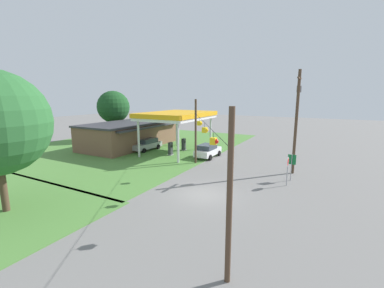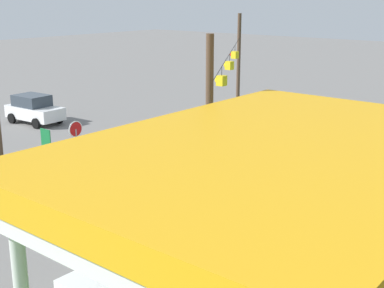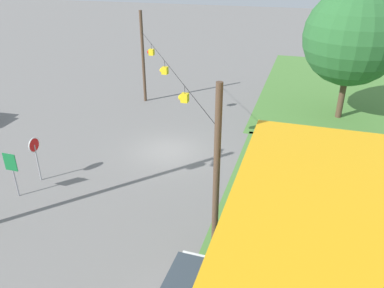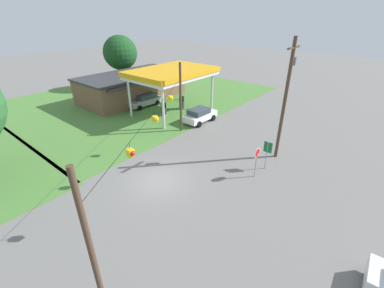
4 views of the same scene
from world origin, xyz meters
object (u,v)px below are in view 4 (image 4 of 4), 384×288
Objects in this scene: fuel_pump_near at (164,110)px; stop_sign_roadside at (257,156)px; route_sign at (267,150)px; fuel_pump_far at (182,103)px; utility_pole_main at (286,95)px; tree_behind_station at (120,53)px; car_at_pumps_rear at (145,100)px; gas_station_store at (133,86)px; car_at_pumps_front at (200,115)px; gas_station_canopy at (172,73)px.

fuel_pump_near is 0.68× the size of stop_sign_roadside.
fuel_pump_far is at bearing 66.63° from route_sign.
utility_pole_main is (-0.66, -14.93, 4.77)m from fuel_pump_near.
tree_behind_station reaches higher than fuel_pump_far.
fuel_pump_near is 0.34× the size of car_at_pumps_rear.
car_at_pumps_rear is at bearing 78.12° from route_sign.
car_at_pumps_rear is at bearing 85.18° from utility_pole_main.
gas_station_store is 1.51× the size of utility_pole_main.
car_at_pumps_front is 20.55m from tree_behind_station.
gas_station_store reaches higher than stop_sign_roadside.
gas_station_store is 6.04× the size of stop_sign_roadside.
fuel_pump_near is at bearing 81.12° from car_at_pumps_rear.
utility_pole_main reaches higher than route_sign.
car_at_pumps_front is 1.73× the size of stop_sign_roadside.
car_at_pumps_front is 0.52× the size of tree_behind_station.
gas_station_canopy is 9.24m from gas_station_store.
car_at_pumps_rear is (-1.27, -4.00, -0.98)m from gas_station_store.
utility_pole_main is at bearing 3.65° from route_sign.
stop_sign_roadside is (-7.07, -23.67, -0.03)m from gas_station_store.
gas_station_canopy is 1.22× the size of tree_behind_station.
route_sign reaches higher than fuel_pump_far.
tree_behind_station is at bearing 76.80° from gas_station_canopy.
stop_sign_roadside is (-5.80, -19.67, 0.95)m from car_at_pumps_rear.
gas_station_store is (0.59, 8.68, -3.11)m from gas_station_canopy.
fuel_pump_far is at bearing 0.00° from fuel_pump_near.
gas_station_store is at bearing 75.35° from fuel_pump_near.
gas_station_store is 9.03m from fuel_pump_near.
utility_pole_main is (-1.66, -19.61, 4.72)m from car_at_pumps_rear.
stop_sign_roadside is at bearing -106.63° from gas_station_store.
fuel_pump_near is (-1.68, -0.00, -4.14)m from gas_station_canopy.
fuel_pump_far is (1.68, -0.00, -4.14)m from gas_station_canopy.
fuel_pump_near is 1.00× the size of fuel_pump_far.
fuel_pump_far is 17.10m from stop_sign_roadside.
tree_behind_station reaches higher than stop_sign_roadside.
gas_station_canopy is 6.05× the size of fuel_pump_far.
car_at_pumps_front is at bearing -120.61° from stop_sign_roadside.
route_sign reaches higher than car_at_pumps_rear.
tree_behind_station is at bearing 70.86° from fuel_pump_near.
car_at_pumps_rear is at bearing 98.31° from gas_station_canopy.
fuel_pump_far is 0.17× the size of utility_pole_main.
gas_station_canopy is 15.13m from utility_pole_main.
stop_sign_roadside reaches higher than route_sign.
car_at_pumps_front is 11.46m from utility_pole_main.
gas_station_store is at bearing 86.10° from gas_station_canopy.
stop_sign_roadside is at bearing -107.77° from fuel_pump_near.
route_sign is at bearing -176.35° from utility_pole_main.
tree_behind_station reaches higher than gas_station_canopy.
car_at_pumps_front is 9.36m from car_at_pumps_rear.
gas_station_canopy is at bearing 101.43° from car_at_pumps_rear.
gas_station_canopy is at bearing -103.20° from tree_behind_station.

